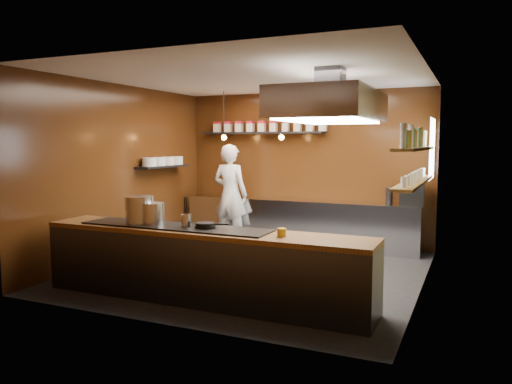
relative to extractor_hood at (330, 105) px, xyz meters
The scene contains 26 objects.
floor 2.85m from the extractor_hood, 162.90° to the left, with size 5.00×5.00×0.00m, color black.
back_wall 3.33m from the extractor_hood, 114.15° to the left, with size 5.00×5.00×0.00m, color #341C09.
left_wall 3.95m from the extractor_hood, behind, with size 5.00×5.00×0.00m, color #341C09.
right_wall 1.62m from the extractor_hood, 18.43° to the left, with size 5.00×5.00×0.00m, color #444326.
ceiling 1.45m from the extractor_hood, 162.90° to the left, with size 5.00×5.00×0.00m, color silver.
window_pane 2.47m from the extractor_hood, 61.29° to the left, with size 1.00×1.00×0.00m, color white.
prep_counter 3.54m from the extractor_hood, 116.83° to the left, with size 4.60×0.65×0.90m, color silver.
pass_counter 2.70m from the extractor_hood, 137.38° to the right, with size 4.40×0.72×0.94m.
tin_shelf 3.54m from the extractor_hood, 128.56° to the left, with size 2.60×0.26×0.04m, color black.
plate_shelf 4.02m from the extractor_hood, 158.96° to the left, with size 0.30×1.40×0.04m, color black.
bottle_shelf_upper 1.38m from the extractor_hood, 33.94° to the left, with size 0.26×2.80×0.04m, color brown.
bottle_shelf_lower 1.64m from the extractor_hood, 33.94° to the left, with size 0.26×2.80×0.04m, color brown.
extractor_hood is the anchor object (origin of this frame).
pendant_left 3.44m from the extractor_hood, 142.13° to the left, with size 0.10×0.10×0.95m.
pendant_right 2.60m from the extractor_hood, 125.54° to the left, with size 0.10×0.10×0.95m.
storage_tins 3.44m from the extractor_hood, 126.60° to the left, with size 2.43×0.13×0.22m.
plate_stacks 3.99m from the extractor_hood, 158.96° to the left, with size 0.26×1.16×0.16m.
bottles 1.33m from the extractor_hood, 33.94° to the left, with size 0.06×2.66×0.24m.
wine_glasses 1.59m from the extractor_hood, 33.94° to the left, with size 0.07×2.37×0.13m.
stockpot_large 2.90m from the extractor_hood, 151.57° to the right, with size 0.37×0.37×0.36m, color silver.
stockpot_small 2.76m from the extractor_hood, 149.49° to the right, with size 0.30×0.30×0.28m, color silver.
utensil_crock 2.45m from the extractor_hood, 140.84° to the right, with size 0.13×0.13×0.16m, color silver.
frying_pan 2.31m from the extractor_hood, 136.72° to the right, with size 0.42×0.26×0.07m.
butter_jar 1.99m from the extractor_hood, 99.53° to the right, with size 0.11×0.11×0.10m, color gold.
espresso_machine 3.05m from the extractor_hood, 72.83° to the left, with size 0.41×0.39×0.41m, color black.
chef 3.68m from the extractor_hood, 140.47° to the left, with size 0.72×0.47×1.97m, color silver.
Camera 1 is at (3.13, -6.98, 2.01)m, focal length 35.00 mm.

